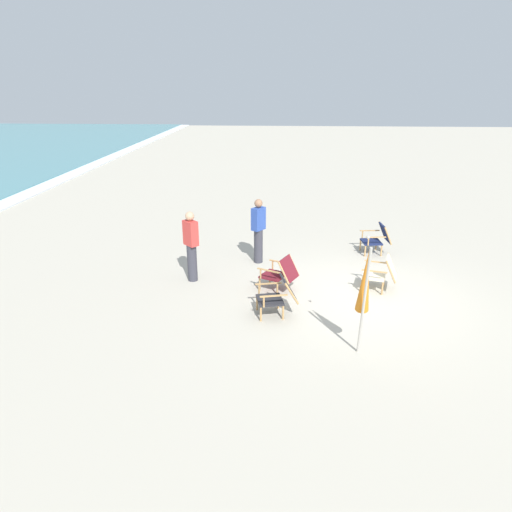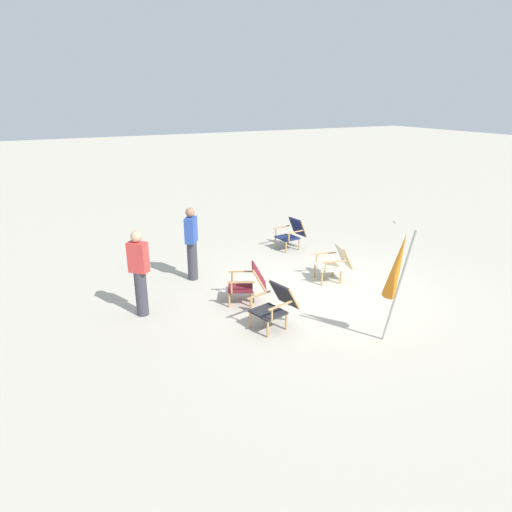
% 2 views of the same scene
% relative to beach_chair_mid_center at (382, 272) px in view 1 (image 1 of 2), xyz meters
% --- Properties ---
extents(ground_plane, '(80.00, 80.00, 0.00)m').
position_rel_beach_chair_mid_center_xyz_m(ground_plane, '(-0.42, 0.53, -0.43)').
color(ground_plane, '#B7AF9E').
extents(beach_chair_mid_center, '(0.75, 0.85, 0.80)m').
position_rel_beach_chair_mid_center_xyz_m(beach_chair_mid_center, '(0.00, 0.00, 0.00)').
color(beach_chair_mid_center, beige).
rests_on(beach_chair_mid_center, ground).
extents(beach_chair_front_left, '(0.72, 0.87, 0.78)m').
position_rel_beach_chair_mid_center_xyz_m(beach_chair_front_left, '(-1.24, 2.22, -0.00)').
color(beach_chair_front_left, '#28282D').
rests_on(beach_chair_front_left, ground).
extents(beach_chair_back_left, '(0.65, 0.78, 0.80)m').
position_rel_beach_chair_mid_center_xyz_m(beach_chair_back_left, '(2.34, -0.35, 0.00)').
color(beach_chair_back_left, '#19234C').
rests_on(beach_chair_back_left, ground).
extents(beach_chair_far_center, '(0.84, 0.93, 0.78)m').
position_rel_beach_chair_mid_center_xyz_m(beach_chair_far_center, '(-0.14, 2.19, -0.00)').
color(beach_chair_far_center, maroon).
rests_on(beach_chair_far_center, ground).
extents(umbrella_furled_orange, '(0.59, 0.25, 2.08)m').
position_rel_beach_chair_mid_center_xyz_m(umbrella_furled_orange, '(-2.65, 0.87, 0.93)').
color(umbrella_furled_orange, '#B7B2A8').
rests_on(umbrella_furled_orange, ground).
extents(person_near_chairs, '(0.39, 0.36, 1.63)m').
position_rel_beach_chair_mid_center_xyz_m(person_near_chairs, '(1.51, 2.76, 0.41)').
color(person_near_chairs, '#383842').
rests_on(person_near_chairs, ground).
extents(person_by_waterline, '(0.38, 0.38, 1.63)m').
position_rel_beach_chair_mid_center_xyz_m(person_by_waterline, '(0.29, 4.20, 0.41)').
color(person_by_waterline, '#383842').
rests_on(person_by_waterline, ground).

